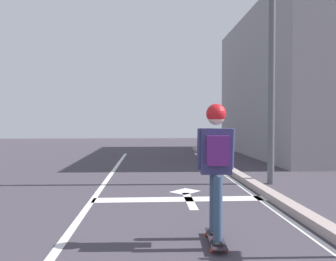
{
  "coord_description": "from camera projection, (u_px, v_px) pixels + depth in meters",
  "views": [
    {
      "loc": [
        0.66,
        0.07,
        1.55
      ],
      "look_at": [
        1.05,
        6.99,
        1.35
      ],
      "focal_mm": 36.14,
      "sensor_mm": 36.0,
      "label": 1
    }
  ],
  "objects": [
    {
      "name": "curb_strip",
      "position": [
        284.0,
        203.0,
        6.1
      ],
      "size": [
        0.24,
        24.0,
        0.14
      ],
      "primitive_type": "cube",
      "color": "#A4928D",
      "rests_on": "ground"
    },
    {
      "name": "lane_line_curbside",
      "position": [
        270.0,
        207.0,
        6.09
      ],
      "size": [
        0.12,
        20.0,
        0.01
      ],
      "primitive_type": "cube",
      "color": "silver",
      "rests_on": "ground"
    },
    {
      "name": "lane_arrow_head",
      "position": [
        185.0,
        191.0,
        7.4
      ],
      "size": [
        0.71,
        0.71,
        0.01
      ],
      "primitive_type": "cube",
      "rotation": [
        0.0,
        0.0,
        0.79
      ],
      "color": "silver",
      "rests_on": "ground"
    },
    {
      "name": "lane_arrow_stem",
      "position": [
        190.0,
        200.0,
        6.56
      ],
      "size": [
        0.16,
        1.4,
        0.01
      ],
      "primitive_type": "cube",
      "color": "silver",
      "rests_on": "ground"
    },
    {
      "name": "skater",
      "position": [
        216.0,
        153.0,
        4.2
      ],
      "size": [
        0.47,
        0.62,
        1.68
      ],
      "color": "#324865",
      "rests_on": "skateboard"
    },
    {
      "name": "lane_line_center",
      "position": [
        86.0,
        209.0,
        5.9
      ],
      "size": [
        0.12,
        20.0,
        0.01
      ],
      "primitive_type": "cube",
      "color": "silver",
      "rests_on": "ground"
    },
    {
      "name": "stop_bar",
      "position": [
        180.0,
        199.0,
        6.67
      ],
      "size": [
        3.44,
        0.4,
        0.01
      ],
      "primitive_type": "cube",
      "color": "silver",
      "rests_on": "ground"
    },
    {
      "name": "traffic_signal_mast",
      "position": [
        225.0,
        20.0,
        8.12
      ],
      "size": [
        4.57,
        0.34,
        5.54
      ],
      "color": "#53575D",
      "rests_on": "ground"
    },
    {
      "name": "skateboard",
      "position": [
        216.0,
        239.0,
        4.25
      ],
      "size": [
        0.24,
        0.81,
        0.08
      ],
      "color": "#2A1F26",
      "rests_on": "ground"
    }
  ]
}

